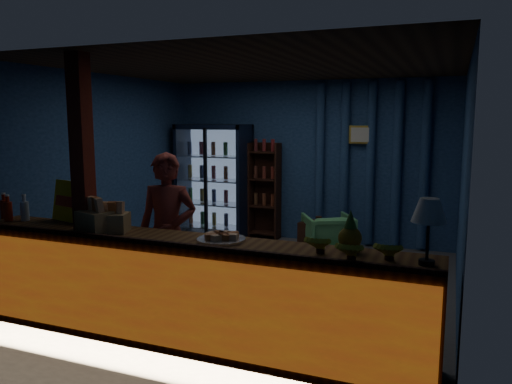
% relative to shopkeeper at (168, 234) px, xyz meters
% --- Properties ---
extents(ground, '(4.60, 4.60, 0.00)m').
position_rel_shopkeeper_xyz_m(ground, '(0.48, 1.36, -0.83)').
color(ground, '#515154').
rests_on(ground, ground).
extents(room_walls, '(4.60, 4.60, 4.60)m').
position_rel_shopkeeper_xyz_m(room_walls, '(0.48, 1.36, 0.74)').
color(room_walls, navy).
rests_on(room_walls, ground).
extents(counter, '(4.40, 0.57, 0.99)m').
position_rel_shopkeeper_xyz_m(counter, '(0.48, -0.55, -0.36)').
color(counter, brown).
rests_on(counter, ground).
extents(support_post, '(0.16, 0.16, 2.60)m').
position_rel_shopkeeper_xyz_m(support_post, '(-0.57, -0.54, 0.47)').
color(support_post, maroon).
rests_on(support_post, ground).
extents(beverage_cooler, '(1.20, 0.62, 1.90)m').
position_rel_shopkeeper_xyz_m(beverage_cooler, '(-1.07, 3.28, 0.10)').
color(beverage_cooler, black).
rests_on(beverage_cooler, ground).
extents(bottle_shelf, '(0.50, 0.28, 1.60)m').
position_rel_shopkeeper_xyz_m(bottle_shelf, '(-0.22, 3.42, -0.04)').
color(bottle_shelf, '#351A10').
rests_on(bottle_shelf, ground).
extents(curtain_folds, '(1.74, 0.14, 2.50)m').
position_rel_shopkeeper_xyz_m(curtain_folds, '(1.48, 3.50, 0.47)').
color(curtain_folds, navy).
rests_on(curtain_folds, room_walls).
extents(framed_picture, '(0.36, 0.04, 0.28)m').
position_rel_shopkeeper_xyz_m(framed_picture, '(1.33, 3.46, 0.92)').
color(framed_picture, gold).
rests_on(framed_picture, room_walls).
extents(shopkeeper, '(0.68, 0.53, 1.66)m').
position_rel_shopkeeper_xyz_m(shopkeeper, '(0.00, 0.00, 0.00)').
color(shopkeeper, maroon).
rests_on(shopkeeper, ground).
extents(green_chair, '(0.91, 0.92, 0.62)m').
position_rel_shopkeeper_xyz_m(green_chair, '(1.02, 2.71, -0.52)').
color(green_chair, '#5CB868').
rests_on(green_chair, ground).
extents(side_table, '(0.58, 0.47, 0.56)m').
position_rel_shopkeeper_xyz_m(side_table, '(0.86, 2.80, -0.59)').
color(side_table, '#351A10').
rests_on(side_table, ground).
extents(yellow_sign, '(0.53, 0.23, 0.42)m').
position_rel_shopkeeper_xyz_m(yellow_sign, '(-0.95, -0.32, 0.33)').
color(yellow_sign, yellow).
rests_on(yellow_sign, counter).
extents(soda_bottles, '(0.37, 0.17, 0.28)m').
position_rel_shopkeeper_xyz_m(soda_bottles, '(-1.57, -0.47, 0.23)').
color(soda_bottles, '#B5230C').
rests_on(soda_bottles, counter).
extents(snack_box_left, '(0.37, 0.33, 0.33)m').
position_rel_shopkeeper_xyz_m(snack_box_left, '(-0.39, -0.60, 0.23)').
color(snack_box_left, '#AE8054').
rests_on(snack_box_left, counter).
extents(snack_box_centre, '(0.33, 0.29, 0.29)m').
position_rel_shopkeeper_xyz_m(snack_box_centre, '(-0.26, -0.53, 0.22)').
color(snack_box_centre, '#AE8054').
rests_on(snack_box_centre, counter).
extents(pastry_tray, '(0.43, 0.43, 0.07)m').
position_rel_shopkeeper_xyz_m(pastry_tray, '(0.83, -0.47, 0.14)').
color(pastry_tray, silver).
rests_on(pastry_tray, counter).
extents(banana_bunches, '(0.76, 0.30, 0.17)m').
position_rel_shopkeeper_xyz_m(banana_bunches, '(2.00, -0.61, 0.20)').
color(banana_bunches, yellow).
rests_on(banana_bunches, counter).
extents(table_lamp, '(0.25, 0.25, 0.49)m').
position_rel_shopkeeper_xyz_m(table_lamp, '(2.53, -0.57, 0.50)').
color(table_lamp, black).
rests_on(table_lamp, counter).
extents(pineapple, '(0.19, 0.19, 0.32)m').
position_rel_shopkeeper_xyz_m(pineapple, '(1.93, -0.39, 0.25)').
color(pineapple, olive).
rests_on(pineapple, counter).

